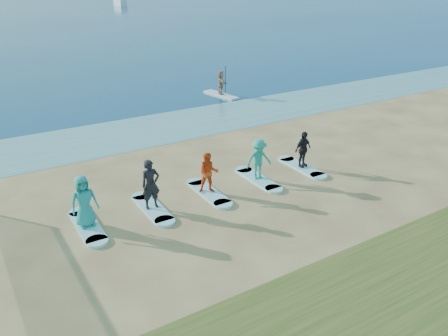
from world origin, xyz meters
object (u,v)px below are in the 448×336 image
paddleboarder (221,82)px  surfboard_0 (88,226)px  surfboard_3 (258,179)px  surfboard_1 (153,208)px  boat_offshore_b (120,6)px  surfboard_2 (209,193)px  paddleboard (221,95)px  surfboard_4 (302,167)px  student_3 (259,159)px  student_0 (84,201)px  student_2 (208,173)px  student_1 (151,184)px  student_4 (303,149)px

paddleboarder → surfboard_0: size_ratio=0.72×
paddleboarder → surfboard_0: 17.64m
surfboard_3 → surfboard_1: bearing=180.0°
boat_offshore_b → surfboard_2: size_ratio=2.70×
paddleboard → surfboard_4: size_ratio=1.36×
surfboard_1 → surfboard_4: same height
surfboard_3 → student_3: student_3 is taller
surfboard_0 → student_0: size_ratio=1.25×
boat_offshore_b → student_2: (-34.10, -107.62, 0.87)m
surfboard_0 → student_1: bearing=0.0°
surfboard_2 → surfboard_4: bearing=0.0°
surfboard_2 → surfboard_0: bearing=180.0°
student_2 → student_4: student_2 is taller
surfboard_2 → student_3: bearing=0.0°
student_2 → surfboard_2: bearing=0.0°
surfboard_1 → surfboard_2: (2.30, 0.00, 0.00)m
paddleboarder → surfboard_2: paddleboarder is taller
paddleboarder → surfboard_3: (-5.70, -12.33, -0.87)m
student_0 → surfboard_4: size_ratio=0.80×
paddleboard → surfboard_0: (-12.59, -12.33, -0.01)m
surfboard_1 → surfboard_3: size_ratio=1.00×
student_3 → student_1: bearing=-170.6°
surfboard_2 → student_3: size_ratio=1.33×
paddleboard → student_0: size_ratio=1.71×
surfboard_0 → surfboard_2: size_ratio=1.00×
surfboard_2 → student_4: (4.59, 0.00, 0.82)m
paddleboarder → student_1: (-10.29, -12.33, 0.07)m
surfboard_4 → surfboard_0: bearing=180.0°
surfboard_1 → student_3: 4.68m
surfboard_1 → student_2: size_ratio=1.40×
paddleboarder → student_4: (-3.40, -12.33, -0.04)m
paddleboarder → surfboard_1: 16.09m
surfboard_0 → student_3: (6.89, 0.00, 0.87)m
boat_offshore_b → student_2: 112.90m
surfboard_1 → student_3: student_3 is taller
boat_offshore_b → surfboard_2: 112.90m
student_2 → surfboard_0: bearing=-155.1°
paddleboard → student_4: 12.82m
paddleboard → student_1: (-10.29, -12.33, 0.92)m
student_2 → student_1: bearing=-155.1°
boat_offshore_b → surfboard_1: bearing=-108.2°
boat_offshore_b → surfboard_0: (-38.69, -107.62, 0.04)m
paddleboarder → student_1: size_ratio=0.89×
student_1 → student_4: student_1 is taller
student_4 → paddleboarder: bearing=66.5°
student_0 → surfboard_2: (4.59, 0.00, -0.92)m
student_0 → surfboard_4: bearing=-4.2°
boat_offshore_b → student_0: student_0 is taller
student_1 → student_3: size_ratio=1.08×
paddleboard → surfboard_1: size_ratio=1.36×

